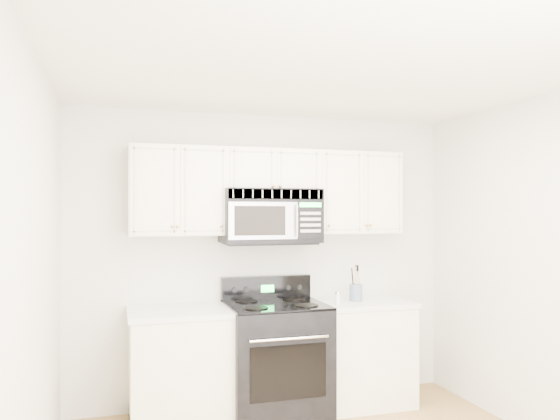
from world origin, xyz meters
name	(u,v)px	position (x,y,z in m)	size (l,w,h in m)	color
room	(342,281)	(0.00, 0.00, 1.30)	(3.51, 3.51, 2.61)	#9E703D
base_cabinet_left	(182,370)	(-0.80, 1.44, 0.43)	(0.86, 0.65, 0.92)	white
base_cabinet_right	(360,355)	(0.80, 1.44, 0.43)	(0.86, 0.65, 0.92)	white
range	(276,356)	(-0.01, 1.40, 0.48)	(0.82, 0.75, 1.14)	black
upper_cabinets	(271,188)	(0.00, 1.58, 1.93)	(2.44, 0.37, 0.75)	white
microwave	(270,216)	(-0.02, 1.53, 1.68)	(0.85, 0.47, 0.47)	black
utensil_crock	(356,292)	(0.75, 1.43, 1.00)	(0.12, 0.12, 0.31)	#424C6D
shaker_salt	(338,298)	(0.52, 1.30, 0.97)	(0.04, 0.04, 0.11)	silver
shaker_pepper	(339,297)	(0.57, 1.39, 0.97)	(0.04, 0.04, 0.09)	silver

